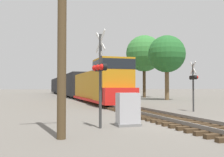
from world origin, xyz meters
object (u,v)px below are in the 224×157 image
Objects in this scene: freight_train at (70,86)px; relay_cabinet at (128,110)px; crossing_signal_near at (100,71)px; crossing_signal_far at (194,80)px; tree_mid_background at (144,54)px; tree_far_right at (167,54)px.

relay_cabinet is (-2.74, -39.96, -1.30)m from freight_train.
crossing_signal_far is (8.38, 5.48, -0.20)m from crossing_signal_near.
relay_cabinet is 0.14× the size of tree_mid_background.
freight_train is at bearing 119.13° from tree_far_right.
crossing_signal_far is 0.41× the size of tree_far_right.
crossing_signal_far is (4.25, -34.78, 0.23)m from freight_train.
freight_train is 40.47m from crossing_signal_near.
crossing_signal_far is 8.83m from relay_cabinet.
freight_train is 40.07m from relay_cabinet.
tree_mid_background reaches higher than relay_cabinet.
tree_far_right is at bearing -60.87° from freight_train.
tree_mid_background reaches higher than crossing_signal_far.
tree_far_right is (14.81, 21.10, 3.79)m from crossing_signal_near.
crossing_signal_far is 0.34× the size of tree_mid_background.
relay_cabinet is at bearing 90.80° from crossing_signal_near.
crossing_signal_near is at bearing -125.07° from tree_far_right.
tree_mid_background is (6.93, 24.34, 5.16)m from crossing_signal_far.
freight_train is at bearing 163.07° from crossing_signal_near.
tree_mid_background is at bearing 141.75° from crossing_signal_near.
freight_train is at bearing 136.96° from tree_mid_background.
tree_mid_background is (13.92, 29.52, 6.69)m from relay_cabinet.
relay_cabinet is 25.36m from tree_far_right.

